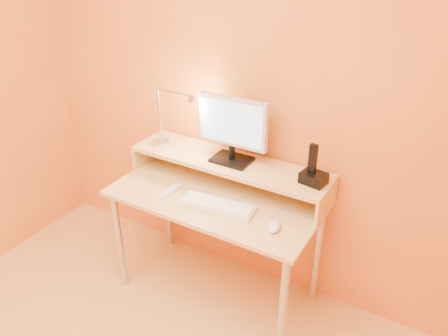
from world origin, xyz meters
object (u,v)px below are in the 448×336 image
Objects in this scene: monitor_panel at (233,122)px; phone_dock at (314,178)px; keyboard at (217,206)px; mouse at (274,227)px; remote_control at (171,191)px; lamp_base at (161,143)px.

phone_dock is at bearing -1.82° from monitor_panel.
keyboard is 3.92× the size of mouse.
phone_dock is at bearing 19.96° from remote_control.
remote_control is (-0.26, -0.26, -0.39)m from monitor_panel.
keyboard is 0.31m from remote_control.
monitor_panel is 2.50× the size of remote_control.
monitor_panel is 0.47m from keyboard.
lamp_base reaches higher than remote_control.
remote_control is (-0.75, -0.25, -0.18)m from phone_dock.
lamp_base is 0.24× the size of keyboard.
lamp_base reaches higher than keyboard.
monitor_panel reaches higher than mouse.
remote_control is at bearing -152.52° from phone_dock.
phone_dock is (0.97, 0.03, 0.02)m from lamp_base.
mouse is at bearing -0.32° from remote_control.
remote_control is at bearing -135.31° from monitor_panel.
remote_control is (-0.31, -0.00, -0.00)m from keyboard.
mouse is (0.88, -0.24, -0.15)m from lamp_base.
monitor_panel reaches higher than phone_dock.
mouse reaches higher than keyboard.
monitor_panel is at bearing 94.63° from keyboard.
keyboard is 0.35m from mouse.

